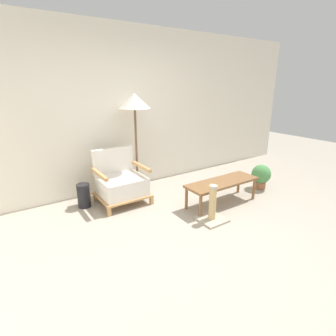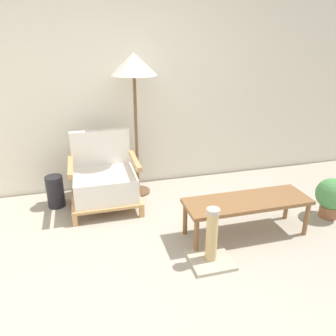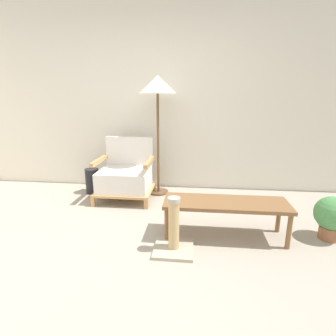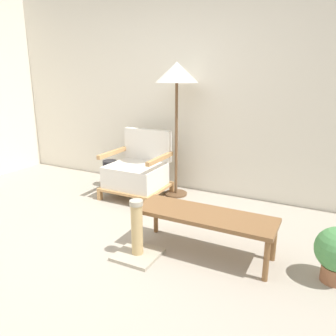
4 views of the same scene
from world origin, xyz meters
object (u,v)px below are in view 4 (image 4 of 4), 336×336
at_px(floor_lamp, 177,79).
at_px(scratching_post, 137,239).
at_px(vase, 110,173).
at_px(coffee_table, 204,218).
at_px(armchair, 138,171).

distance_m(floor_lamp, scratching_post, 2.01).
bearing_deg(vase, coffee_table, -31.03).
distance_m(coffee_table, vase, 2.10).
height_order(armchair, vase, armchair).
bearing_deg(floor_lamp, scratching_post, -76.62).
bearing_deg(scratching_post, armchair, 121.96).
height_order(coffee_table, vase, coffee_table).
bearing_deg(floor_lamp, vase, -173.90).
height_order(floor_lamp, scratching_post, floor_lamp).
relative_size(armchair, vase, 2.26).
height_order(armchair, coffee_table, armchair).
bearing_deg(scratching_post, vase, 133.48).
xyz_separation_m(floor_lamp, scratching_post, (0.35, -1.49, -1.29)).
bearing_deg(armchair, scratching_post, -58.04).
relative_size(coffee_table, scratching_post, 2.34).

